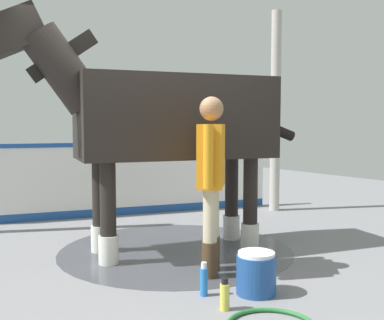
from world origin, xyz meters
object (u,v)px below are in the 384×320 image
object	(u,v)px
horse	(165,120)
bottle_shampoo	(225,295)
wash_bucket	(256,273)
bottle_spray	(204,280)
handler	(211,173)

from	to	relation	value
horse	bottle_shampoo	xyz separation A→B (m)	(-0.49, -1.64, -1.33)
wash_bucket	bottle_spray	bearing A→B (deg)	150.61
horse	bottle_spray	size ratio (longest dim) A/B	12.21
handler	bottle_spray	xyz separation A→B (m)	(-0.39, -0.42, -0.82)
handler	wash_bucket	world-z (taller)	handler
handler	wash_bucket	size ratio (longest dim) A/B	4.68
horse	wash_bucket	size ratio (longest dim) A/B	9.65
handler	bottle_spray	bearing A→B (deg)	-90.51
bottle_shampoo	handler	bearing A→B (deg)	59.52
horse	handler	size ratio (longest dim) A/B	2.06
handler	bottle_shampoo	size ratio (longest dim) A/B	6.73
horse	wash_bucket	world-z (taller)	horse
handler	wash_bucket	distance (m)	1.00
bottle_shampoo	bottle_spray	xyz separation A→B (m)	(0.05, 0.33, 0.02)
wash_bucket	bottle_shampoo	distance (m)	0.44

